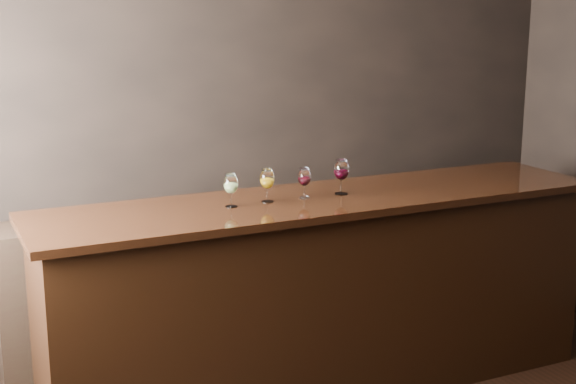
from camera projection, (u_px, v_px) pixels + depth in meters
name	position (u px, v px, depth m)	size (l,w,h in m)	color
room_shell	(366.00, 120.00, 3.26)	(5.02, 4.52, 2.81)	black
bar_counter	(325.00, 298.00, 4.76)	(3.29, 0.71, 1.15)	black
bar_top	(326.00, 200.00, 4.62)	(3.40, 0.79, 0.04)	black
back_bar_shelf	(220.00, 281.00, 5.27)	(2.79, 0.40, 1.01)	black
glass_white	(231.00, 184.00, 4.35)	(0.08, 0.08, 0.19)	white
glass_amber	(267.00, 180.00, 4.46)	(0.08, 0.08, 0.19)	white
glass_red_a	(304.00, 178.00, 4.56)	(0.07, 0.07, 0.18)	white
glass_red_b	(342.00, 171.00, 4.65)	(0.09, 0.09, 0.21)	white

